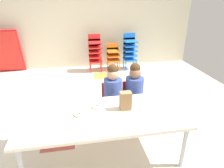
{
  "coord_description": "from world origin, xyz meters",
  "views": [
    {
      "loc": [
        -0.12,
        -2.66,
        1.76
      ],
      "look_at": [
        0.26,
        -0.55,
        0.81
      ],
      "focal_mm": 31.61,
      "sensor_mm": 36.0,
      "label": 1
    }
  ],
  "objects_px": {
    "paper_bag_brown": "(126,101)",
    "donut_powdered_loose": "(78,114)",
    "seated_child_near_camera": "(113,89)",
    "folded_activity_table": "(2,52)",
    "craft_table": "(103,117)",
    "kid_chair_red_stack": "(95,51)",
    "kid_chair_blue_stack": "(130,49)",
    "kid_chair_orange_stack": "(113,55)",
    "donut_powdered_on_plate": "(97,106)",
    "paper_plate_near_edge": "(97,108)",
    "seated_child_middle_seat": "(134,87)"
  },
  "relations": [
    {
      "from": "craft_table",
      "to": "kid_chair_blue_stack",
      "type": "bearing_deg",
      "value": 69.67
    },
    {
      "from": "seated_child_near_camera",
      "to": "paper_plate_near_edge",
      "type": "relative_size",
      "value": 5.1
    },
    {
      "from": "kid_chair_orange_stack",
      "to": "donut_powdered_loose",
      "type": "bearing_deg",
      "value": -107.61
    },
    {
      "from": "craft_table",
      "to": "kid_chair_blue_stack",
      "type": "xyz_separation_m",
      "value": [
        1.12,
        3.01,
        -0.0
      ]
    },
    {
      "from": "craft_table",
      "to": "seated_child_near_camera",
      "type": "xyz_separation_m",
      "value": [
        0.23,
        0.64,
        0.04
      ]
    },
    {
      "from": "craft_table",
      "to": "paper_bag_brown",
      "type": "xyz_separation_m",
      "value": [
        0.27,
        0.06,
        0.15
      ]
    },
    {
      "from": "paper_bag_brown",
      "to": "seated_child_middle_seat",
      "type": "bearing_deg",
      "value": 64.38
    },
    {
      "from": "craft_table",
      "to": "kid_chair_orange_stack",
      "type": "xyz_separation_m",
      "value": [
        0.68,
        3.01,
        -0.12
      ]
    },
    {
      "from": "seated_child_middle_seat",
      "to": "kid_chair_blue_stack",
      "type": "distance_m",
      "value": 2.44
    },
    {
      "from": "paper_plate_near_edge",
      "to": "donut_powdered_loose",
      "type": "height_order",
      "value": "donut_powdered_loose"
    },
    {
      "from": "seated_child_near_camera",
      "to": "paper_bag_brown",
      "type": "relative_size",
      "value": 4.17
    },
    {
      "from": "seated_child_near_camera",
      "to": "kid_chair_blue_stack",
      "type": "xyz_separation_m",
      "value": [
        0.89,
        2.37,
        -0.04
      ]
    },
    {
      "from": "kid_chair_blue_stack",
      "to": "donut_powdered_on_plate",
      "type": "xyz_separation_m",
      "value": [
        -1.17,
        -2.86,
        0.07
      ]
    },
    {
      "from": "folded_activity_table",
      "to": "paper_plate_near_edge",
      "type": "height_order",
      "value": "folded_activity_table"
    },
    {
      "from": "seated_child_middle_seat",
      "to": "donut_powdered_loose",
      "type": "height_order",
      "value": "seated_child_middle_seat"
    },
    {
      "from": "craft_table",
      "to": "donut_powdered_loose",
      "type": "xyz_separation_m",
      "value": [
        -0.27,
        0.02,
        0.06
      ]
    },
    {
      "from": "kid_chair_red_stack",
      "to": "kid_chair_blue_stack",
      "type": "relative_size",
      "value": 1.0
    },
    {
      "from": "paper_plate_near_edge",
      "to": "donut_powdered_on_plate",
      "type": "distance_m",
      "value": 0.02
    },
    {
      "from": "craft_table",
      "to": "folded_activity_table",
      "type": "bearing_deg",
      "value": 122.16
    },
    {
      "from": "donut_powdered_loose",
      "to": "seated_child_near_camera",
      "type": "bearing_deg",
      "value": 50.88
    },
    {
      "from": "seated_child_middle_seat",
      "to": "paper_bag_brown",
      "type": "distance_m",
      "value": 0.65
    },
    {
      "from": "donut_powdered_loose",
      "to": "seated_child_middle_seat",
      "type": "bearing_deg",
      "value": 36.89
    },
    {
      "from": "seated_child_middle_seat",
      "to": "donut_powdered_loose",
      "type": "bearing_deg",
      "value": -143.11
    },
    {
      "from": "kid_chair_red_stack",
      "to": "kid_chair_blue_stack",
      "type": "height_order",
      "value": "same"
    },
    {
      "from": "kid_chair_red_stack",
      "to": "donut_powdered_loose",
      "type": "xyz_separation_m",
      "value": [
        -0.48,
        -2.99,
        0.06
      ]
    },
    {
      "from": "paper_bag_brown",
      "to": "donut_powdered_loose",
      "type": "relative_size",
      "value": 2.26
    },
    {
      "from": "folded_activity_table",
      "to": "paper_bag_brown",
      "type": "xyz_separation_m",
      "value": [
        2.31,
        -3.18,
        0.13
      ]
    },
    {
      "from": "seated_child_middle_seat",
      "to": "folded_activity_table",
      "type": "xyz_separation_m",
      "value": [
        -2.59,
        2.6,
        -0.02
      ]
    },
    {
      "from": "seated_child_middle_seat",
      "to": "paper_bag_brown",
      "type": "xyz_separation_m",
      "value": [
        -0.28,
        -0.58,
        0.12
      ]
    },
    {
      "from": "kid_chair_orange_stack",
      "to": "folded_activity_table",
      "type": "height_order",
      "value": "folded_activity_table"
    },
    {
      "from": "seated_child_near_camera",
      "to": "kid_chair_orange_stack",
      "type": "height_order",
      "value": "seated_child_near_camera"
    },
    {
      "from": "donut_powdered_on_plate",
      "to": "kid_chair_red_stack",
      "type": "bearing_deg",
      "value": 84.75
    },
    {
      "from": "kid_chair_red_stack",
      "to": "paper_bag_brown",
      "type": "relative_size",
      "value": 4.18
    },
    {
      "from": "seated_child_near_camera",
      "to": "donut_powdered_loose",
      "type": "xyz_separation_m",
      "value": [
        -0.5,
        -0.62,
        0.02
      ]
    },
    {
      "from": "paper_bag_brown",
      "to": "donut_powdered_loose",
      "type": "bearing_deg",
      "value": -175.84
    },
    {
      "from": "seated_child_near_camera",
      "to": "donut_powdered_loose",
      "type": "distance_m",
      "value": 0.79
    },
    {
      "from": "craft_table",
      "to": "kid_chair_red_stack",
      "type": "xyz_separation_m",
      "value": [
        0.21,
        3.01,
        -0.0
      ]
    },
    {
      "from": "kid_chair_orange_stack",
      "to": "paper_bag_brown",
      "type": "relative_size",
      "value": 3.09
    },
    {
      "from": "kid_chair_blue_stack",
      "to": "paper_bag_brown",
      "type": "distance_m",
      "value": 3.07
    },
    {
      "from": "kid_chair_orange_stack",
      "to": "kid_chair_blue_stack",
      "type": "relative_size",
      "value": 0.74
    },
    {
      "from": "craft_table",
      "to": "kid_chair_blue_stack",
      "type": "distance_m",
      "value": 3.21
    },
    {
      "from": "seated_child_middle_seat",
      "to": "donut_powdered_loose",
      "type": "xyz_separation_m",
      "value": [
        -0.82,
        -0.62,
        0.02
      ]
    },
    {
      "from": "kid_chair_blue_stack",
      "to": "kid_chair_orange_stack",
      "type": "bearing_deg",
      "value": -179.9
    },
    {
      "from": "seated_child_near_camera",
      "to": "folded_activity_table",
      "type": "distance_m",
      "value": 3.45
    },
    {
      "from": "kid_chair_orange_stack",
      "to": "donut_powdered_on_plate",
      "type": "distance_m",
      "value": 2.96
    },
    {
      "from": "paper_plate_near_edge",
      "to": "donut_powdered_loose",
      "type": "xyz_separation_m",
      "value": [
        -0.22,
        -0.13,
        0.01
      ]
    },
    {
      "from": "donut_powdered_loose",
      "to": "paper_plate_near_edge",
      "type": "bearing_deg",
      "value": 30.18
    },
    {
      "from": "seated_child_middle_seat",
      "to": "kid_chair_blue_stack",
      "type": "bearing_deg",
      "value": 76.54
    },
    {
      "from": "folded_activity_table",
      "to": "donut_powdered_loose",
      "type": "bearing_deg",
      "value": -61.24
    },
    {
      "from": "kid_chair_orange_stack",
      "to": "seated_child_middle_seat",
      "type": "bearing_deg",
      "value": -93.07
    }
  ]
}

